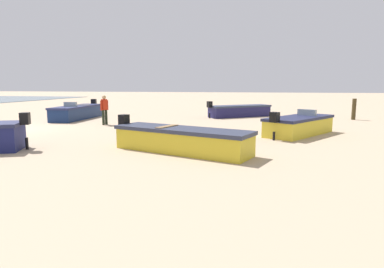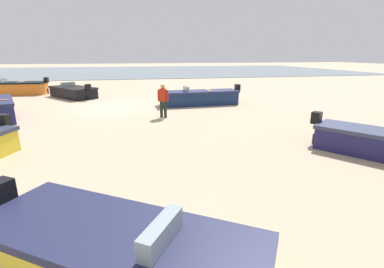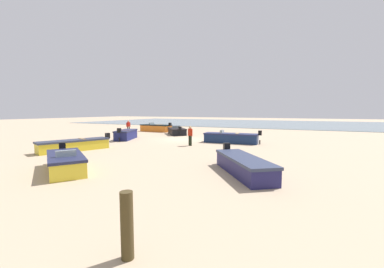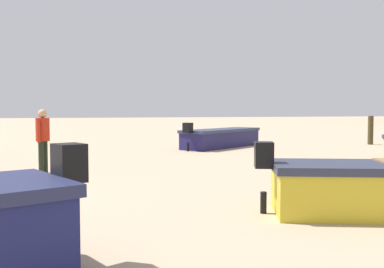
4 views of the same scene
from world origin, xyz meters
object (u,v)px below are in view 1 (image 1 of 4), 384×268
boat_yellow_1 (181,140)px  mooring_post_near_water (354,109)px  boat_yellow_3 (299,125)px  boat_navy_0 (239,111)px  beach_walker_foreground (104,107)px  boat_navy_2 (77,112)px

boat_yellow_1 → mooring_post_near_water: size_ratio=3.77×
boat_yellow_3 → boat_navy_0: bearing=144.8°
boat_yellow_3 → beach_walker_foreground: bearing=-156.2°
boat_yellow_1 → boat_yellow_3: boat_yellow_3 is taller
boat_navy_2 → beach_walker_foreground: size_ratio=3.11×
boat_navy_0 → boat_yellow_3: size_ratio=1.05×
boat_yellow_1 → boat_yellow_3: bearing=157.9°
boat_navy_0 → boat_yellow_3: boat_yellow_3 is taller
boat_navy_2 → mooring_post_near_water: 17.53m
boat_navy_2 → mooring_post_near_water: mooring_post_near_water is taller
boat_yellow_3 → beach_walker_foreground: (-1.67, -10.03, 0.54)m
boat_yellow_3 → mooring_post_near_water: mooring_post_near_water is taller
boat_navy_0 → boat_yellow_1: size_ratio=0.87×
boat_navy_0 → mooring_post_near_water: mooring_post_near_water is taller
boat_navy_0 → beach_walker_foreground: bearing=-85.2°
boat_navy_0 → boat_yellow_1: (12.40, -1.19, 0.00)m
boat_navy_2 → boat_yellow_3: bearing=159.1°
boat_navy_0 → beach_walker_foreground: beach_walker_foreground is taller
boat_yellow_1 → beach_walker_foreground: size_ratio=3.07×
mooring_post_near_water → boat_yellow_3: bearing=-29.6°
boat_navy_2 → beach_walker_foreground: beach_walker_foreground is taller
boat_navy_2 → mooring_post_near_water: (-3.03, 17.27, 0.22)m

